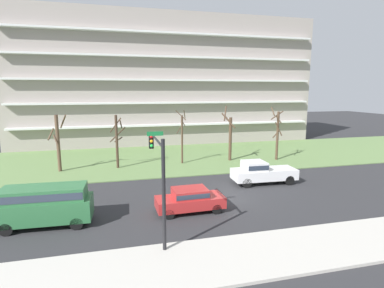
{
  "coord_description": "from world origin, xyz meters",
  "views": [
    {
      "loc": [
        -7.5,
        -20.23,
        7.79
      ],
      "look_at": [
        -0.96,
        6.0,
        3.04
      ],
      "focal_mm": 28.43,
      "sensor_mm": 36.0,
      "label": 1
    }
  ],
  "objects_px": {
    "tree_far_left": "(58,142)",
    "traffic_signal_mast": "(158,166)",
    "sedan_red_near_left": "(190,199)",
    "tree_right": "(230,136)",
    "van_green_center_right": "(45,203)",
    "pickup_white_center_left": "(261,172)",
    "tree_center": "(182,137)",
    "tree_far_right": "(277,133)",
    "tree_left": "(117,140)"
  },
  "relations": [
    {
      "from": "tree_center",
      "to": "tree_far_right",
      "type": "xyz_separation_m",
      "value": [
        10.73,
        -0.85,
        0.17
      ]
    },
    {
      "from": "tree_right",
      "to": "traffic_signal_mast",
      "type": "height_order",
      "value": "tree_right"
    },
    {
      "from": "tree_far_left",
      "to": "tree_right",
      "type": "distance_m",
      "value": 17.65
    },
    {
      "from": "tree_left",
      "to": "van_green_center_right",
      "type": "xyz_separation_m",
      "value": [
        -4.2,
        -12.74,
        -1.53
      ]
    },
    {
      "from": "tree_far_left",
      "to": "tree_center",
      "type": "height_order",
      "value": "tree_center"
    },
    {
      "from": "sedan_red_near_left",
      "to": "traffic_signal_mast",
      "type": "bearing_deg",
      "value": -132.91
    },
    {
      "from": "tree_left",
      "to": "pickup_white_center_left",
      "type": "xyz_separation_m",
      "value": [
        11.76,
        -8.23,
        -1.91
      ]
    },
    {
      "from": "pickup_white_center_left",
      "to": "van_green_center_right",
      "type": "bearing_deg",
      "value": 18.1
    },
    {
      "from": "tree_far_right",
      "to": "tree_center",
      "type": "bearing_deg",
      "value": 175.49
    },
    {
      "from": "sedan_red_near_left",
      "to": "tree_center",
      "type": "bearing_deg",
      "value": 78.47
    },
    {
      "from": "traffic_signal_mast",
      "to": "sedan_red_near_left",
      "type": "bearing_deg",
      "value": 48.67
    },
    {
      "from": "pickup_white_center_left",
      "to": "tree_left",
      "type": "bearing_deg",
      "value": -32.66
    },
    {
      "from": "tree_right",
      "to": "pickup_white_center_left",
      "type": "bearing_deg",
      "value": -92.6
    },
    {
      "from": "sedan_red_near_left",
      "to": "tree_far_left",
      "type": "bearing_deg",
      "value": 126.55
    },
    {
      "from": "traffic_signal_mast",
      "to": "tree_far_left",
      "type": "bearing_deg",
      "value": 116.16
    },
    {
      "from": "tree_far_left",
      "to": "sedan_red_near_left",
      "type": "height_order",
      "value": "tree_far_left"
    },
    {
      "from": "tree_far_left",
      "to": "sedan_red_near_left",
      "type": "relative_size",
      "value": 1.25
    },
    {
      "from": "pickup_white_center_left",
      "to": "tree_far_right",
      "type": "bearing_deg",
      "value": -124.38
    },
    {
      "from": "tree_far_left",
      "to": "van_green_center_right",
      "type": "height_order",
      "value": "tree_far_left"
    },
    {
      "from": "van_green_center_right",
      "to": "pickup_white_center_left",
      "type": "bearing_deg",
      "value": 17.94
    },
    {
      "from": "tree_right",
      "to": "traffic_signal_mast",
      "type": "relative_size",
      "value": 1.09
    },
    {
      "from": "sedan_red_near_left",
      "to": "pickup_white_center_left",
      "type": "distance_m",
      "value": 8.6
    },
    {
      "from": "pickup_white_center_left",
      "to": "tree_right",
      "type": "bearing_deg",
      "value": -90.28
    },
    {
      "from": "tree_center",
      "to": "van_green_center_right",
      "type": "bearing_deg",
      "value": -130.04
    },
    {
      "from": "sedan_red_near_left",
      "to": "traffic_signal_mast",
      "type": "relative_size",
      "value": 0.79
    },
    {
      "from": "pickup_white_center_left",
      "to": "tree_center",
      "type": "bearing_deg",
      "value": -56.97
    },
    {
      "from": "tree_far_left",
      "to": "tree_center",
      "type": "bearing_deg",
      "value": 1.55
    },
    {
      "from": "tree_center",
      "to": "traffic_signal_mast",
      "type": "xyz_separation_m",
      "value": [
        -4.67,
        -15.71,
        0.96
      ]
    },
    {
      "from": "tree_left",
      "to": "tree_center",
      "type": "bearing_deg",
      "value": 2.17
    },
    {
      "from": "tree_far_left",
      "to": "traffic_signal_mast",
      "type": "relative_size",
      "value": 0.99
    },
    {
      "from": "van_green_center_right",
      "to": "tree_left",
      "type": "bearing_deg",
      "value": 73.92
    },
    {
      "from": "tree_far_left",
      "to": "pickup_white_center_left",
      "type": "distance_m",
      "value": 19.19
    },
    {
      "from": "tree_right",
      "to": "traffic_signal_mast",
      "type": "distance_m",
      "value": 18.75
    },
    {
      "from": "tree_left",
      "to": "tree_far_right",
      "type": "relative_size",
      "value": 0.9
    },
    {
      "from": "tree_left",
      "to": "sedan_red_near_left",
      "type": "relative_size",
      "value": 1.22
    },
    {
      "from": "tree_center",
      "to": "sedan_red_near_left",
      "type": "relative_size",
      "value": 1.3
    },
    {
      "from": "tree_far_right",
      "to": "tree_left",
      "type": "bearing_deg",
      "value": 178.06
    },
    {
      "from": "pickup_white_center_left",
      "to": "traffic_signal_mast",
      "type": "relative_size",
      "value": 0.97
    },
    {
      "from": "tree_far_right",
      "to": "traffic_signal_mast",
      "type": "xyz_separation_m",
      "value": [
        -15.4,
        -14.86,
        0.79
      ]
    },
    {
      "from": "tree_right",
      "to": "van_green_center_right",
      "type": "xyz_separation_m",
      "value": [
        -16.35,
        -13.05,
        -1.5
      ]
    },
    {
      "from": "tree_far_left",
      "to": "traffic_signal_mast",
      "type": "distance_m",
      "value": 17.16
    },
    {
      "from": "pickup_white_center_left",
      "to": "van_green_center_right",
      "type": "distance_m",
      "value": 16.59
    },
    {
      "from": "tree_center",
      "to": "pickup_white_center_left",
      "type": "xyz_separation_m",
      "value": [
        5.04,
        -8.48,
        -1.91
      ]
    },
    {
      "from": "tree_left",
      "to": "tree_right",
      "type": "relative_size",
      "value": 0.89
    },
    {
      "from": "tree_left",
      "to": "tree_center",
      "type": "height_order",
      "value": "tree_center"
    },
    {
      "from": "tree_far_right",
      "to": "tree_right",
      "type": "bearing_deg",
      "value": 170.32
    },
    {
      "from": "sedan_red_near_left",
      "to": "van_green_center_right",
      "type": "relative_size",
      "value": 0.84
    },
    {
      "from": "tree_center",
      "to": "sedan_red_near_left",
      "type": "height_order",
      "value": "tree_center"
    },
    {
      "from": "tree_far_left",
      "to": "tree_center",
      "type": "distance_m",
      "value": 12.22
    },
    {
      "from": "tree_center",
      "to": "tree_far_left",
      "type": "bearing_deg",
      "value": -178.45
    }
  ]
}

